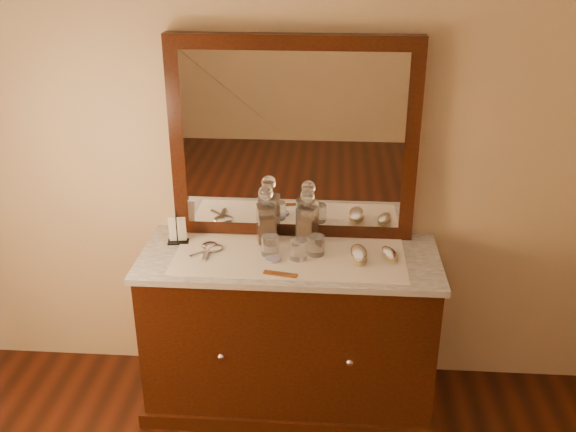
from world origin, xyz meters
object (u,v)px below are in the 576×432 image
object	(u,v)px
brush_near	(359,255)
hand_mirror_outer	(209,247)
decanter_right	(307,221)
hand_mirror_inner	(212,249)
pin_dish	(273,259)
napkin_rack	(178,231)
brush_far	(390,254)
decanter_left	(266,220)
mirror_frame	(293,140)
comb	(280,274)
dresser_cabinet	(289,332)

from	to	relation	value
brush_near	hand_mirror_outer	distance (m)	0.73
decanter_right	brush_near	xyz separation A→B (m)	(0.25, -0.18, -0.08)
brush_near	hand_mirror_inner	world-z (taller)	brush_near
pin_dish	napkin_rack	bearing A→B (deg)	161.57
napkin_rack	hand_mirror_outer	xyz separation A→B (m)	(0.17, -0.07, -0.05)
hand_mirror_outer	hand_mirror_inner	distance (m)	0.02
brush_far	napkin_rack	bearing A→B (deg)	174.45
pin_dish	decanter_left	xyz separation A→B (m)	(-0.05, 0.20, 0.11)
decanter_right	hand_mirror_inner	bearing A→B (deg)	-163.22
decanter_right	hand_mirror_outer	size ratio (longest dim) A/B	1.43
brush_far	mirror_frame	bearing A→B (deg)	152.52
decanter_left	hand_mirror_inner	size ratio (longest dim) A/B	1.81
brush_far	hand_mirror_outer	size ratio (longest dim) A/B	0.77
pin_dish	hand_mirror_inner	xyz separation A→B (m)	(-0.31, 0.08, 0.00)
mirror_frame	decanter_left	distance (m)	0.42
comb	hand_mirror_inner	world-z (taller)	hand_mirror_inner
comb	decanter_left	bearing A→B (deg)	116.62
dresser_cabinet	decanter_right	bearing A→B (deg)	63.16
brush_near	brush_far	size ratio (longest dim) A/B	1.19
hand_mirror_outer	comb	bearing A→B (deg)	-32.06
brush_far	hand_mirror_outer	bearing A→B (deg)	177.88
dresser_cabinet	decanter_right	xyz separation A→B (m)	(0.08, 0.15, 0.55)
napkin_rack	hand_mirror_inner	world-z (taller)	napkin_rack
mirror_frame	brush_far	size ratio (longest dim) A/B	7.85
brush_near	decanter_left	bearing A→B (deg)	160.19
hand_mirror_inner	dresser_cabinet	bearing A→B (deg)	-1.98
pin_dish	hand_mirror_inner	distance (m)	0.32
pin_dish	decanter_right	distance (m)	0.28
dresser_cabinet	mirror_frame	world-z (taller)	mirror_frame
hand_mirror_outer	decanter_left	bearing A→B (deg)	21.37
dresser_cabinet	brush_far	size ratio (longest dim) A/B	9.16
hand_mirror_outer	brush_far	bearing A→B (deg)	-2.12
napkin_rack	brush_near	xyz separation A→B (m)	(0.89, -0.13, -0.03)
decanter_right	napkin_rack	bearing A→B (deg)	-175.34
dresser_cabinet	decanter_left	xyz separation A→B (m)	(-0.13, 0.14, 0.56)
brush_far	hand_mirror_inner	size ratio (longest dim) A/B	0.93
dresser_cabinet	brush_far	xyz separation A→B (m)	(0.48, -0.00, 0.46)
comb	decanter_right	distance (m)	0.38
brush_near	brush_far	distance (m)	0.15
dresser_cabinet	mirror_frame	bearing A→B (deg)	90.00
comb	napkin_rack	world-z (taller)	napkin_rack
dresser_cabinet	mirror_frame	xyz separation A→B (m)	(0.00, 0.25, 0.94)
comb	decanter_left	size ratio (longest dim) A/B	0.52
pin_dish	brush_far	world-z (taller)	brush_far
hand_mirror_inner	brush_near	bearing A→B (deg)	-3.25
hand_mirror_inner	napkin_rack	bearing A→B (deg)	155.02
comb	brush_near	distance (m)	0.40
decanter_right	comb	bearing A→B (deg)	-106.27
pin_dish	brush_near	world-z (taller)	brush_near
napkin_rack	dresser_cabinet	bearing A→B (deg)	-9.92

